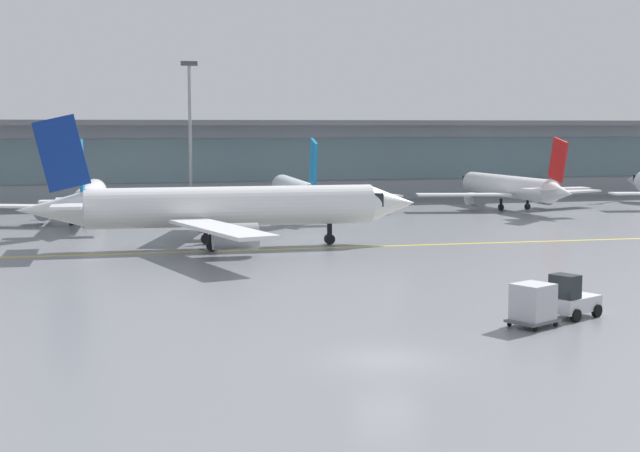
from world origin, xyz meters
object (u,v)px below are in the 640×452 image
Objects in this scene: cargo_dolly_lead at (533,303)px; taxiing_regional_jet at (227,208)px; gate_airplane_4 at (510,187)px; baggage_tug at (571,299)px; apron_light_mast_1 at (190,128)px; gate_airplane_2 at (90,198)px; gate_airplane_3 at (296,192)px.

taxiing_regional_jet is at bearing 80.34° from cargo_dolly_lead.
baggage_tug is (-22.69, -52.91, -1.46)m from gate_airplane_4.
gate_airplane_4 is 35.24m from apron_light_mast_1.
cargo_dolly_lead is at bearing -155.66° from gate_airplane_2.
gate_airplane_3 is 1.00× the size of gate_airplane_4.
cargo_dolly_lead is at bearing -180.00° from baggage_tug.
cargo_dolly_lead is 65.79m from apron_light_mast_1.
apron_light_mast_1 is (-10.29, 63.61, 7.76)m from baggage_tug.
apron_light_mast_1 is (10.98, 14.51, 6.30)m from gate_airplane_2.
baggage_tug is at bearing 0.00° from cargo_dolly_lead.
cargo_dolly_lead is at bearing -83.27° from apron_light_mast_1.
taxiing_regional_jet is 31.87m from cargo_dolly_lead.
taxiing_regional_jet is 11.39× the size of cargo_dolly_lead.
gate_airplane_3 is at bearing -76.70° from gate_airplane_2.
baggage_tug is at bearing -66.49° from taxiing_regional_jet.
taxiing_regional_jet reaches higher than baggage_tug.
apron_light_mast_1 is (1.37, 34.39, 5.72)m from taxiing_regional_jet.
taxiing_regional_jet is 34.89m from apron_light_mast_1.
gate_airplane_3 is 53.72m from cargo_dolly_lead.
apron_light_mast_1 is at bearing -33.05° from gate_airplane_2.
baggage_tug is (1.05, -52.39, -1.46)m from gate_airplane_3.
apron_light_mast_1 reaches higher than gate_airplane_4.
gate_airplane_2 is at bearing 84.16° from cargo_dolly_lead.
taxiing_regional_jet reaches higher than gate_airplane_2.
apron_light_mast_1 reaches higher than gate_airplane_3.
gate_airplane_4 is at bearing 38.83° from cargo_dolly_lead.
baggage_tug is at bearing -175.62° from gate_airplane_3.
gate_airplane_2 reaches higher than cargo_dolly_lead.
gate_airplane_4 is 1.49× the size of apron_light_mast_1.
gate_airplane_2 is 1.49× the size of apron_light_mast_1.
gate_airplane_2 is 8.03× the size of baggage_tug.
cargo_dolly_lead is (-25.33, -54.20, -1.30)m from gate_airplane_4.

